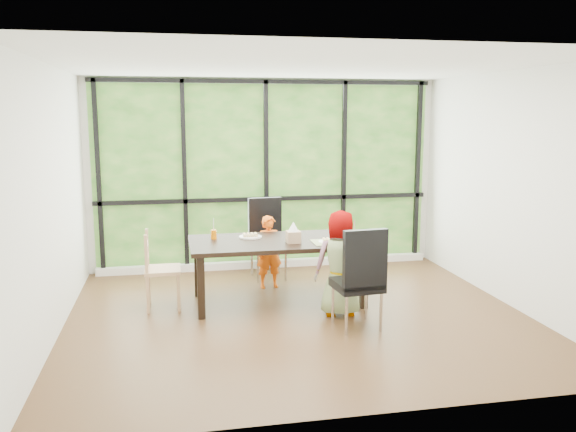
% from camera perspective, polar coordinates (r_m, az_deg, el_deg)
% --- Properties ---
extents(ground, '(5.00, 5.00, 0.00)m').
position_cam_1_polar(ground, '(6.66, 0.98, -9.56)').
color(ground, black).
rests_on(ground, ground).
extents(back_wall, '(5.00, 0.00, 5.00)m').
position_cam_1_polar(back_wall, '(8.54, -2.17, 4.04)').
color(back_wall, silver).
rests_on(back_wall, ground).
extents(foliage_backdrop, '(4.80, 0.02, 2.65)m').
position_cam_1_polar(foliage_backdrop, '(8.52, -2.15, 4.03)').
color(foliage_backdrop, '#1F4716').
rests_on(foliage_backdrop, back_wall).
extents(window_mullions, '(4.80, 0.06, 2.65)m').
position_cam_1_polar(window_mullions, '(8.48, -2.11, 4.00)').
color(window_mullions, black).
rests_on(window_mullions, back_wall).
extents(window_sill, '(4.80, 0.12, 0.10)m').
position_cam_1_polar(window_sill, '(8.67, -2.01, -4.61)').
color(window_sill, silver).
rests_on(window_sill, ground).
extents(dining_table, '(2.10, 1.14, 0.75)m').
position_cam_1_polar(dining_table, '(7.02, -0.96, -5.33)').
color(dining_table, black).
rests_on(dining_table, ground).
extents(chair_window_leather, '(0.50, 0.50, 1.08)m').
position_cam_1_polar(chair_window_leather, '(7.99, -1.90, -2.24)').
color(chair_window_leather, black).
rests_on(chair_window_leather, ground).
extents(chair_interior_leather, '(0.50, 0.50, 1.08)m').
position_cam_1_polar(chair_interior_leather, '(6.19, 6.66, -5.89)').
color(chair_interior_leather, black).
rests_on(chair_interior_leather, ground).
extents(chair_end_beech, '(0.40, 0.42, 0.90)m').
position_cam_1_polar(chair_end_beech, '(6.94, -11.96, -5.09)').
color(chair_end_beech, tan).
rests_on(chair_end_beech, ground).
extents(child_toddler, '(0.36, 0.26, 0.93)m').
position_cam_1_polar(child_toddler, '(7.59, -1.80, -3.46)').
color(child_toddler, '#F15D0D').
rests_on(child_toddler, ground).
extents(child_older, '(0.62, 0.44, 1.17)m').
position_cam_1_polar(child_older, '(6.55, 5.16, -4.54)').
color(child_older, gray).
rests_on(child_older, ground).
extents(placemat, '(0.47, 0.34, 0.01)m').
position_cam_1_polar(placemat, '(6.84, 4.31, -2.50)').
color(placemat, tan).
rests_on(placemat, dining_table).
extents(plate_far, '(0.27, 0.27, 0.02)m').
position_cam_1_polar(plate_far, '(7.09, -3.64, -2.01)').
color(plate_far, white).
rests_on(plate_far, dining_table).
extents(plate_near, '(0.24, 0.24, 0.01)m').
position_cam_1_polar(plate_near, '(6.82, 3.94, -2.50)').
color(plate_near, white).
rests_on(plate_near, dining_table).
extents(orange_cup, '(0.07, 0.07, 0.11)m').
position_cam_1_polar(orange_cup, '(7.04, -7.16, -1.77)').
color(orange_cup, orange).
rests_on(orange_cup, dining_table).
extents(green_cup, '(0.08, 0.08, 0.12)m').
position_cam_1_polar(green_cup, '(6.83, 6.37, -2.05)').
color(green_cup, '#67D13F').
rests_on(green_cup, dining_table).
extents(tissue_box, '(0.16, 0.16, 0.13)m').
position_cam_1_polar(tissue_box, '(6.79, 0.52, -2.02)').
color(tissue_box, tan).
rests_on(tissue_box, dining_table).
extents(crepe_rolls_far, '(0.20, 0.12, 0.04)m').
position_cam_1_polar(crepe_rolls_far, '(7.08, -3.65, -1.80)').
color(crepe_rolls_far, tan).
rests_on(crepe_rolls_far, plate_far).
extents(crepe_rolls_near, '(0.15, 0.12, 0.04)m').
position_cam_1_polar(crepe_rolls_near, '(6.81, 3.94, -2.29)').
color(crepe_rolls_near, tan).
rests_on(crepe_rolls_near, plate_near).
extents(straw_white, '(0.01, 0.04, 0.20)m').
position_cam_1_polar(straw_white, '(7.02, -7.18, -1.02)').
color(straw_white, white).
rests_on(straw_white, orange_cup).
extents(straw_pink, '(0.01, 0.04, 0.20)m').
position_cam_1_polar(straw_pink, '(6.81, 6.39, -1.21)').
color(straw_pink, pink).
rests_on(straw_pink, green_cup).
extents(tissue, '(0.12, 0.12, 0.11)m').
position_cam_1_polar(tissue, '(6.76, 0.52, -1.01)').
color(tissue, white).
rests_on(tissue, tissue_box).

